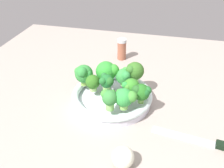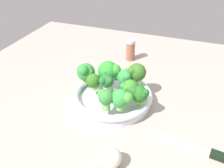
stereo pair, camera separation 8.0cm
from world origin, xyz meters
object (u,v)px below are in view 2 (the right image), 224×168
(broccoli_floret_6, at_px, (136,73))
(broccoli_floret_7, at_px, (125,77))
(broccoli_floret_0, at_px, (121,98))
(broccoli_floret_1, at_px, (107,81))
(broccoli_floret_4, at_px, (140,94))
(pepper_shaker, at_px, (131,50))
(broccoli_floret_2, at_px, (93,81))
(broccoli_floret_3, at_px, (106,97))
(garlic_bulb, at_px, (110,158))
(broccoli_floret_9, at_px, (129,88))
(broccoli_floret_8, at_px, (109,71))
(broccoli_floret_5, at_px, (86,72))
(knife, at_px, (210,153))
(bowl, at_px, (112,97))

(broccoli_floret_6, distance_m, broccoli_floret_7, 0.04)
(broccoli_floret_0, xyz_separation_m, broccoli_floret_1, (-0.07, -0.07, -0.00))
(broccoli_floret_4, distance_m, pepper_shaker, 0.37)
(broccoli_floret_2, bearing_deg, broccoli_floret_3, 42.64)
(broccoli_floret_2, relative_size, garlic_bulb, 1.00)
(broccoli_floret_7, height_order, pepper_shaker, broccoli_floret_7)
(broccoli_floret_7, relative_size, garlic_bulb, 1.12)
(broccoli_floret_4, xyz_separation_m, broccoli_floret_7, (-0.08, -0.07, -0.00))
(broccoli_floret_7, bearing_deg, broccoli_floret_2, -62.27)
(broccoli_floret_7, height_order, broccoli_floret_9, broccoli_floret_9)
(broccoli_floret_6, relative_size, broccoli_floret_7, 1.26)
(broccoli_floret_6, height_order, broccoli_floret_8, same)
(broccoli_floret_3, xyz_separation_m, broccoli_floret_5, (-0.11, -0.11, 0.00))
(broccoli_floret_0, relative_size, broccoli_floret_2, 1.20)
(broccoli_floret_0, relative_size, garlic_bulb, 1.20)
(broccoli_floret_7, xyz_separation_m, broccoli_floret_9, (0.06, 0.03, 0.00))
(broccoli_floret_0, bearing_deg, pepper_shaker, -167.04)
(knife, relative_size, garlic_bulb, 4.87)
(broccoli_floret_9, distance_m, knife, 0.28)
(broccoli_floret_6, bearing_deg, broccoli_floret_8, -77.54)
(broccoli_floret_8, relative_size, garlic_bulb, 1.42)
(bowl, bearing_deg, broccoli_floret_0, 37.35)
(broccoli_floret_1, distance_m, broccoli_floret_9, 0.08)
(broccoli_floret_4, relative_size, knife, 0.23)
(broccoli_floret_4, bearing_deg, garlic_bulb, -3.26)
(knife, bearing_deg, broccoli_floret_5, -109.07)
(broccoli_floret_8, xyz_separation_m, garlic_bulb, (0.29, 0.11, -0.06))
(broccoli_floret_7, height_order, garlic_bulb, broccoli_floret_7)
(broccoli_floret_6, xyz_separation_m, garlic_bulb, (0.31, 0.03, -0.06))
(broccoli_floret_5, bearing_deg, broccoli_floret_1, 75.70)
(broccoli_floret_0, bearing_deg, garlic_bulb, 10.12)
(garlic_bulb, bearing_deg, broccoli_floret_8, -158.82)
(broccoli_floret_3, height_order, garlic_bulb, broccoli_floret_3)
(broccoli_floret_1, xyz_separation_m, garlic_bulb, (0.24, 0.10, -0.05))
(bowl, height_order, broccoli_floret_8, broccoli_floret_8)
(broccoli_floret_0, distance_m, broccoli_floret_6, 0.14)
(broccoli_floret_1, xyz_separation_m, broccoli_floret_6, (-0.07, 0.08, 0.01))
(broccoli_floret_4, relative_size, broccoli_floret_7, 1.02)
(broccoli_floret_5, height_order, broccoli_floret_6, broccoli_floret_6)
(broccoli_floret_1, bearing_deg, broccoli_floret_8, -169.25)
(pepper_shaker, bearing_deg, broccoli_floret_0, 12.96)
(bowl, xyz_separation_m, knife, (0.12, 0.31, -0.02))
(pepper_shaker, bearing_deg, broccoli_floret_7, 13.08)
(broccoli_floret_2, height_order, pepper_shaker, broccoli_floret_2)
(broccoli_floret_2, distance_m, broccoli_floret_5, 0.04)
(broccoli_floret_2, distance_m, broccoli_floret_8, 0.06)
(broccoli_floret_7, bearing_deg, broccoli_floret_6, 126.45)
(broccoli_floret_1, height_order, knife, broccoli_floret_1)
(broccoli_floret_0, relative_size, pepper_shaker, 0.73)
(broccoli_floret_3, bearing_deg, broccoli_floret_9, 146.13)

